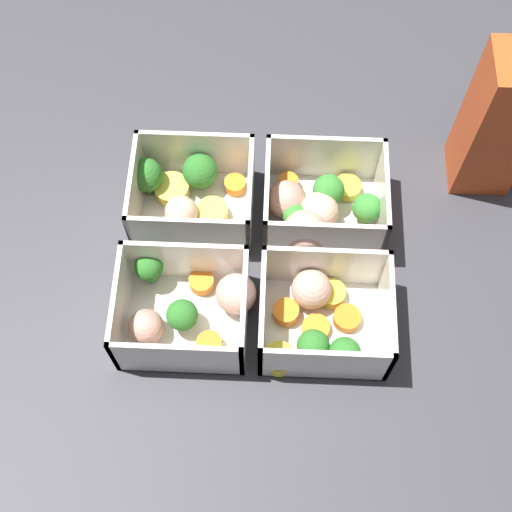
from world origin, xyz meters
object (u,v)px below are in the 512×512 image
(container_near_left, at_px, (187,307))
(juice_carton, at_px, (499,121))
(container_near_right, at_px, (320,319))
(container_far_left, at_px, (188,194))
(container_far_right, at_px, (317,209))

(container_near_left, relative_size, juice_carton, 0.71)
(container_near_right, height_order, container_far_left, same)
(container_far_left, xyz_separation_m, juice_carton, (0.33, 0.06, 0.07))
(container_near_left, bearing_deg, container_far_right, 42.45)
(container_near_left, bearing_deg, juice_carton, 31.57)
(container_near_right, bearing_deg, container_near_left, 177.30)
(container_near_right, relative_size, juice_carton, 0.66)
(container_near_left, xyz_separation_m, container_far_right, (0.13, 0.12, 0.00))
(container_far_right, bearing_deg, juice_carton, 21.80)
(container_near_left, height_order, container_far_left, same)
(container_near_right, xyz_separation_m, juice_carton, (0.18, 0.20, 0.07))
(container_near_left, xyz_separation_m, container_far_left, (-0.01, 0.14, -0.00))
(container_far_left, xyz_separation_m, container_far_right, (0.14, -0.01, 0.00))
(container_far_left, bearing_deg, juice_carton, 10.54)
(container_near_left, relative_size, container_far_left, 1.02)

